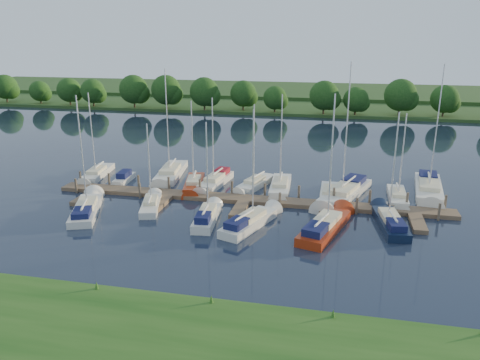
% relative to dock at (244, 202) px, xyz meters
% --- Properties ---
extents(ground, '(260.00, 260.00, 0.00)m').
position_rel_dock_xyz_m(ground, '(0.00, -7.31, -0.20)').
color(ground, '#192133').
rests_on(ground, ground).
extents(near_bank, '(90.00, 10.00, 0.50)m').
position_rel_dock_xyz_m(near_bank, '(0.00, -23.31, 0.05)').
color(near_bank, '#1C4915').
rests_on(near_bank, ground).
extents(dock, '(40.00, 6.00, 0.40)m').
position_rel_dock_xyz_m(dock, '(0.00, 0.00, 0.00)').
color(dock, brown).
rests_on(dock, ground).
extents(mooring_pilings, '(38.24, 2.84, 2.00)m').
position_rel_dock_xyz_m(mooring_pilings, '(0.00, 1.13, 0.40)').
color(mooring_pilings, '#473D33').
rests_on(mooring_pilings, ground).
extents(far_shore, '(180.00, 30.00, 0.60)m').
position_rel_dock_xyz_m(far_shore, '(0.00, 67.69, 0.10)').
color(far_shore, '#22451A').
rests_on(far_shore, ground).
extents(distant_hill, '(220.00, 40.00, 1.40)m').
position_rel_dock_xyz_m(distant_hill, '(0.00, 92.69, 0.50)').
color(distant_hill, '#304E22').
rests_on(distant_hill, ground).
extents(treeline, '(144.44, 9.87, 8.31)m').
position_rel_dock_xyz_m(treeline, '(-0.35, 54.67, 3.99)').
color(treeline, '#38281C').
rests_on(treeline, ground).
extents(sailboat_n_0, '(2.93, 8.15, 10.24)m').
position_rel_dock_xyz_m(sailboat_n_0, '(-18.89, 5.26, 0.07)').
color(sailboat_n_0, silver).
rests_on(sailboat_n_0, ground).
extents(motorboat, '(1.61, 4.66, 1.49)m').
position_rel_dock_xyz_m(motorboat, '(-14.87, 4.14, 0.13)').
color(motorboat, silver).
rests_on(motorboat, ground).
extents(sailboat_n_2, '(3.64, 10.38, 12.97)m').
position_rel_dock_xyz_m(sailboat_n_2, '(-10.40, 7.07, 0.08)').
color(sailboat_n_2, silver).
rests_on(sailboat_n_2, ground).
extents(sailboat_n_3, '(3.17, 7.79, 9.90)m').
position_rel_dock_xyz_m(sailboat_n_3, '(-6.42, 3.75, 0.07)').
color(sailboat_n_3, '#97280D').
rests_on(sailboat_n_3, ground).
extents(sailboat_n_4, '(2.64, 7.93, 10.20)m').
position_rel_dock_xyz_m(sailboat_n_4, '(-4.39, 5.14, 0.14)').
color(sailboat_n_4, silver).
rests_on(sailboat_n_4, ground).
extents(sailboat_n_5, '(3.51, 7.44, 9.51)m').
position_rel_dock_xyz_m(sailboat_n_5, '(0.03, 5.43, 0.07)').
color(sailboat_n_5, silver).
rests_on(sailboat_n_5, ground).
extents(sailboat_n_6, '(2.43, 8.44, 10.69)m').
position_rel_dock_xyz_m(sailboat_n_6, '(2.91, 4.93, 0.07)').
color(sailboat_n_6, silver).
rests_on(sailboat_n_6, ground).
extents(sailboat_n_7, '(1.79, 7.45, 9.64)m').
position_rel_dock_xyz_m(sailboat_n_7, '(8.15, 3.46, 0.08)').
color(sailboat_n_7, silver).
rests_on(sailboat_n_7, ground).
extents(sailboat_n_8, '(5.64, 11.20, 14.13)m').
position_rel_dock_xyz_m(sailboat_n_8, '(9.63, 3.94, 0.14)').
color(sailboat_n_8, silver).
rests_on(sailboat_n_8, ground).
extents(sailboat_n_9, '(1.80, 7.19, 9.24)m').
position_rel_dock_xyz_m(sailboat_n_9, '(14.95, 4.13, 0.07)').
color(sailboat_n_9, silver).
rests_on(sailboat_n_9, ground).
extents(sailboat_n_10, '(3.69, 11.12, 13.86)m').
position_rel_dock_xyz_m(sailboat_n_10, '(18.39, 7.38, 0.13)').
color(sailboat_n_10, silver).
rests_on(sailboat_n_10, ground).
extents(sailboat_s_0, '(4.70, 8.89, 11.29)m').
position_rel_dock_xyz_m(sailboat_s_0, '(-14.04, -5.48, 0.12)').
color(sailboat_s_0, silver).
rests_on(sailboat_s_0, ground).
extents(sailboat_s_1, '(3.06, 6.64, 8.56)m').
position_rel_dock_xyz_m(sailboat_s_1, '(-8.56, -3.09, 0.07)').
color(sailboat_s_1, silver).
rests_on(sailboat_s_1, ground).
extents(sailboat_s_2, '(2.24, 7.16, 9.38)m').
position_rel_dock_xyz_m(sailboat_s_2, '(-2.32, -5.24, 0.15)').
color(sailboat_s_2, silver).
rests_on(sailboat_s_2, ground).
extents(sailboat_s_3, '(4.14, 8.21, 10.63)m').
position_rel_dock_xyz_m(sailboat_s_3, '(1.66, -5.55, 0.14)').
color(sailboat_s_3, silver).
rests_on(sailboat_s_3, ground).
extents(sailboat_s_4, '(4.41, 9.46, 12.04)m').
position_rel_dock_xyz_m(sailboat_s_4, '(8.14, -5.15, 0.14)').
color(sailboat_s_4, '#97280D').
rests_on(sailboat_s_4, ground).
extents(sailboat_s_5, '(2.84, 8.13, 10.37)m').
position_rel_dock_xyz_m(sailboat_s_5, '(13.57, -2.92, 0.13)').
color(sailboat_s_5, black).
rests_on(sailboat_s_5, ground).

